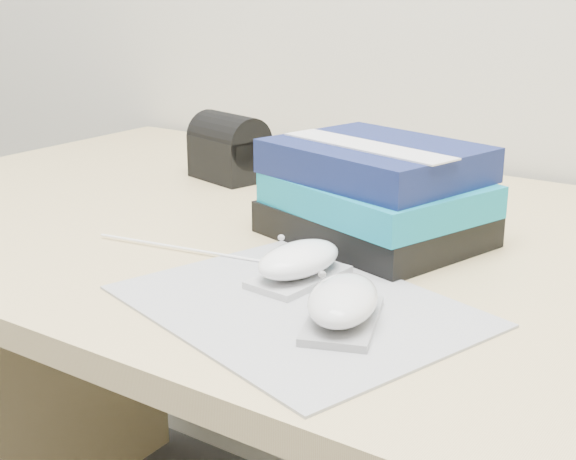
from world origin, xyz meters
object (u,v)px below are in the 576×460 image
Objects in this scene: desk at (421,402)px; mouse_front at (343,303)px; book_stack at (376,193)px; mouse_rear at (299,262)px; pouch at (229,148)px.

desk is 0.40m from mouse_front.
mouse_rear is at bearing -88.07° from book_stack.
mouse_front is (0.09, -0.07, 0.00)m from mouse_rear.
desk is at bearing -11.51° from pouch.
mouse_rear is 0.11m from mouse_front.
desk is at bearing 55.02° from book_stack.
book_stack reaches higher than pouch.
desk is 0.35m from mouse_rear.
pouch is at bearing 168.49° from desk.
desk is 0.47m from pouch.
mouse_rear is 0.40× the size of book_stack.
mouse_rear is 0.86× the size of pouch.
book_stack reaches higher than mouse_rear.
mouse_front is 0.95× the size of pouch.
book_stack is at bearing -124.98° from desk.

